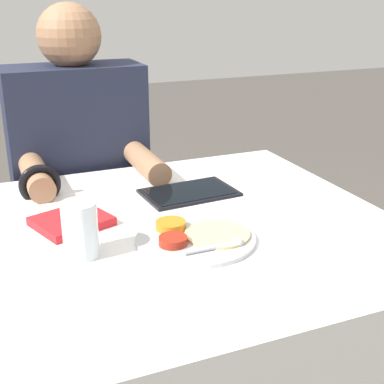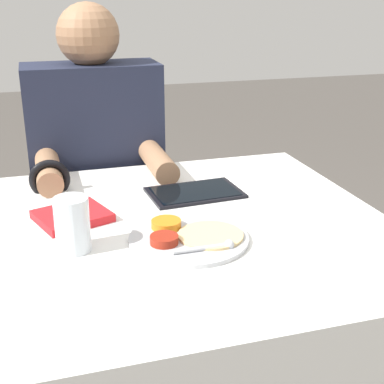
{
  "view_description": "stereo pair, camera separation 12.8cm",
  "coord_description": "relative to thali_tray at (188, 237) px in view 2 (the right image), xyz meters",
  "views": [
    {
      "loc": [
        -0.4,
        -1.06,
        1.22
      ],
      "look_at": [
        0.07,
        0.04,
        0.76
      ],
      "focal_mm": 50.0,
      "sensor_mm": 36.0,
      "label": 1
    },
    {
      "loc": [
        -0.27,
        -1.1,
        1.22
      ],
      "look_at": [
        0.07,
        0.04,
        0.76
      ],
      "focal_mm": 50.0,
      "sensor_mm": 36.0,
      "label": 2
    }
  ],
  "objects": [
    {
      "name": "dining_table",
      "position": [
        -0.02,
        0.09,
        -0.36
      ],
      "size": [
        1.04,
        0.93,
        0.7
      ],
      "color": "silver",
      "rests_on": "ground_plane"
    },
    {
      "name": "thali_tray",
      "position": [
        0.0,
        0.0,
        0.0
      ],
      "size": [
        0.26,
        0.26,
        0.03
      ],
      "color": "#B7BABF",
      "rests_on": "dining_table"
    },
    {
      "name": "red_notebook",
      "position": [
        -0.23,
        0.19,
        0.0
      ],
      "size": [
        0.2,
        0.19,
        0.02
      ],
      "color": "silver",
      "rests_on": "dining_table"
    },
    {
      "name": "tablet_device",
      "position": [
        0.1,
        0.27,
        -0.0
      ],
      "size": [
        0.25,
        0.17,
        0.01
      ],
      "color": "black",
      "rests_on": "dining_table"
    },
    {
      "name": "person_diner",
      "position": [
        -0.12,
        0.68,
        -0.16
      ],
      "size": [
        0.42,
        0.45,
        1.18
      ],
      "color": "black",
      "rests_on": "ground_plane"
    },
    {
      "name": "drinking_glass",
      "position": [
        -0.24,
        0.03,
        0.05
      ],
      "size": [
        0.07,
        0.07,
        0.12
      ],
      "color": "silver",
      "rests_on": "dining_table"
    }
  ]
}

